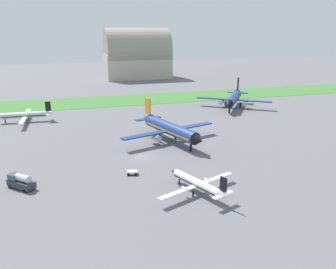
{
  "coord_description": "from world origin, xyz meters",
  "views": [
    {
      "loc": [
        -18.25,
        -83.75,
        32.04
      ],
      "look_at": [
        9.68,
        7.61,
        3.0
      ],
      "focal_mm": 36.14,
      "sensor_mm": 36.0,
      "label": 1
    }
  ],
  "objects_px": {
    "fuel_truck_midfield": "(21,181)",
    "baggage_cart_near_gate": "(132,172)",
    "airplane_taxiing_turboprop": "(25,115)",
    "airplane_parked_jet_far": "(234,98)",
    "airplane_foreground_turboprop": "(198,183)",
    "airplane_midfield_jet": "(170,129)"
  },
  "relations": [
    {
      "from": "airplane_midfield_jet",
      "to": "airplane_foreground_turboprop",
      "type": "relative_size",
      "value": 1.64
    },
    {
      "from": "airplane_foreground_turboprop",
      "to": "airplane_parked_jet_far",
      "type": "distance_m",
      "value": 85.58
    },
    {
      "from": "airplane_parked_jet_far",
      "to": "airplane_taxiing_turboprop",
      "type": "bearing_deg",
      "value": -54.57
    },
    {
      "from": "airplane_foreground_turboprop",
      "to": "baggage_cart_near_gate",
      "type": "distance_m",
      "value": 17.44
    },
    {
      "from": "airplane_midfield_jet",
      "to": "fuel_truck_midfield",
      "type": "bearing_deg",
      "value": -78.53
    },
    {
      "from": "airplane_midfield_jet",
      "to": "baggage_cart_near_gate",
      "type": "xyz_separation_m",
      "value": [
        -15.77,
        -21.35,
        -3.51
      ]
    },
    {
      "from": "airplane_foreground_turboprop",
      "to": "baggage_cart_near_gate",
      "type": "height_order",
      "value": "airplane_foreground_turboprop"
    },
    {
      "from": "baggage_cart_near_gate",
      "to": "airplane_parked_jet_far",
      "type": "bearing_deg",
      "value": 59.87
    },
    {
      "from": "airplane_taxiing_turboprop",
      "to": "fuel_truck_midfield",
      "type": "height_order",
      "value": "airplane_taxiing_turboprop"
    },
    {
      "from": "airplane_parked_jet_far",
      "to": "baggage_cart_near_gate",
      "type": "bearing_deg",
      "value": -8.19
    },
    {
      "from": "airplane_midfield_jet",
      "to": "baggage_cart_near_gate",
      "type": "bearing_deg",
      "value": -53.25
    },
    {
      "from": "baggage_cart_near_gate",
      "to": "airplane_midfield_jet",
      "type": "bearing_deg",
      "value": 67.37
    },
    {
      "from": "fuel_truck_midfield",
      "to": "baggage_cart_near_gate",
      "type": "bearing_deg",
      "value": -134.3
    },
    {
      "from": "airplane_midfield_jet",
      "to": "airplane_taxiing_turboprop",
      "type": "relative_size",
      "value": 1.3
    },
    {
      "from": "airplane_foreground_turboprop",
      "to": "airplane_midfield_jet",
      "type": "bearing_deg",
      "value": -29.27
    },
    {
      "from": "airplane_taxiing_turboprop",
      "to": "airplane_parked_jet_far",
      "type": "height_order",
      "value": "airplane_parked_jet_far"
    },
    {
      "from": "airplane_foreground_turboprop",
      "to": "fuel_truck_midfield",
      "type": "distance_m",
      "value": 37.64
    },
    {
      "from": "airplane_taxiing_turboprop",
      "to": "airplane_midfield_jet",
      "type": "bearing_deg",
      "value": 141.38
    },
    {
      "from": "airplane_taxiing_turboprop",
      "to": "airplane_parked_jet_far",
      "type": "xyz_separation_m",
      "value": [
        85.22,
        -0.49,
        1.51
      ]
    },
    {
      "from": "airplane_foreground_turboprop",
      "to": "fuel_truck_midfield",
      "type": "relative_size",
      "value": 3.02
    },
    {
      "from": "airplane_midfield_jet",
      "to": "airplane_parked_jet_far",
      "type": "relative_size",
      "value": 1.11
    },
    {
      "from": "baggage_cart_near_gate",
      "to": "fuel_truck_midfield",
      "type": "relative_size",
      "value": 0.43
    }
  ]
}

